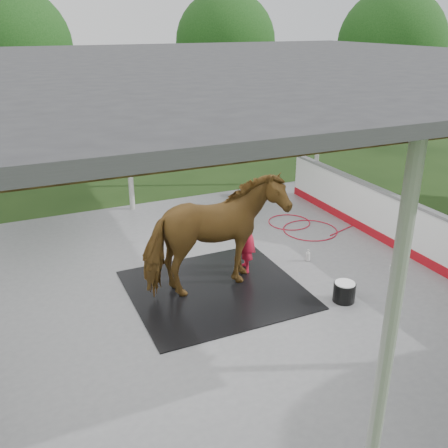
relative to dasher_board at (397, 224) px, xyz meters
name	(u,v)px	position (x,y,z in m)	size (l,w,h in m)	color
ground	(199,293)	(-4.60, 0.00, -0.59)	(100.00, 100.00, 0.00)	#1E3814
concrete_slab	(199,292)	(-4.60, 0.00, -0.57)	(12.00, 10.00, 0.05)	slate
pavilion_structure	(194,68)	(-4.60, 0.00, 3.37)	(12.60, 10.60, 4.05)	beige
dasher_board	(397,224)	(0.00, 0.00, 0.00)	(0.16, 8.00, 1.15)	#A90E18
tree_belt	(191,74)	(-4.30, 0.90, 3.20)	(28.00, 28.00, 5.80)	#382314
rubber_mat	(215,289)	(-4.31, -0.10, -0.53)	(3.03, 2.84, 0.02)	black
horse	(215,236)	(-4.31, -0.10, 0.55)	(1.15, 2.52, 2.13)	brown
handler	(245,233)	(-3.47, 0.37, 0.26)	(0.59, 0.39, 1.61)	red
wash_bucket	(344,292)	(-2.39, -1.38, -0.36)	(0.39, 0.39, 0.36)	black
soap_bottle_a	(308,255)	(-2.10, 0.21, -0.42)	(0.10, 0.10, 0.26)	silver
soap_bottle_b	(393,267)	(-0.85, -0.90, -0.44)	(0.10, 0.10, 0.21)	#338CD8
hose_coil	(302,227)	(-1.22, 1.78, -0.53)	(2.47, 1.79, 0.02)	#B30C24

